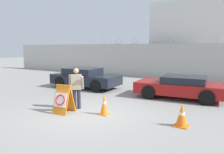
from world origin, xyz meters
TOP-DOWN VIEW (x-y plane):
  - ground_plane at (0.00, 0.00)m, footprint 90.00×90.00m
  - perimeter_wall at (0.00, 11.15)m, footprint 36.00×0.30m
  - building_block at (0.85, 15.70)m, footprint 6.19×7.06m
  - barricade_sign at (-0.83, -0.35)m, footprint 0.71×0.79m
  - security_guard at (-0.78, 0.38)m, footprint 0.66×0.43m
  - traffic_cone_near at (3.46, 0.50)m, footprint 0.43×0.43m
  - traffic_cone_mid at (0.65, 0.28)m, footprint 0.36×0.36m
  - parked_car_front_coupe at (-3.40, 4.34)m, footprint 4.33×2.07m
  - parked_car_rear_sedan at (2.44, 4.51)m, footprint 4.36×2.26m

SIDE VIEW (x-z plane):
  - ground_plane at x=0.00m, z-range 0.00..0.00m
  - traffic_cone_near at x=3.46m, z-range 0.00..0.73m
  - traffic_cone_mid at x=0.65m, z-range 0.00..0.80m
  - barricade_sign at x=-0.83m, z-range 0.00..1.10m
  - parked_car_rear_sedan at x=2.44m, z-range 0.03..1.15m
  - parked_car_front_coupe at x=-3.40m, z-range 0.02..1.26m
  - security_guard at x=-0.78m, z-range 0.09..1.77m
  - perimeter_wall at x=0.00m, z-range -0.22..3.07m
  - building_block at x=0.85m, z-range 0.00..6.36m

